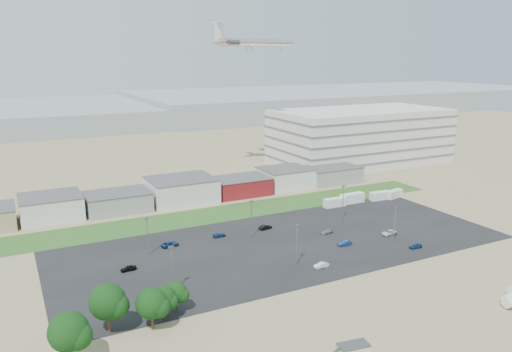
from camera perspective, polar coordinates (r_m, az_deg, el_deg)
ground at (r=116.98m, az=5.99°, el=-11.29°), size 700.00×700.00×0.00m
parking_lot at (r=135.04m, az=3.13°, el=-7.74°), size 120.00×50.00×0.01m
grass_strip at (r=159.97m, az=-4.22°, el=-4.32°), size 160.00×16.00×0.02m
hills_backdrop at (r=417.78m, az=-13.39°, el=7.06°), size 700.00×200.00×9.00m
building_row at (r=170.90m, az=-12.00°, el=-2.02°), size 170.00×20.00×8.00m
parking_garage at (r=239.03m, az=11.81°, el=4.47°), size 80.00×40.00×25.00m
portable_shed at (r=89.03m, az=11.06°, el=-19.09°), size 5.63×3.48×2.66m
storage_tank_nw at (r=116.49m, az=27.05°, el=-12.30°), size 3.79×2.00×2.23m
box_trailer_a at (r=168.61m, az=8.97°, el=-3.00°), size 7.79×2.69×2.89m
box_trailer_b at (r=173.91m, az=10.93°, el=-2.51°), size 8.73×2.76×3.27m
box_trailer_c at (r=179.93m, az=13.99°, el=-2.20°), size 7.75×2.84×2.86m
box_trailer_d at (r=183.76m, az=15.54°, el=-1.98°), size 7.71×4.10×2.76m
tree_far_left at (r=89.30m, az=-20.60°, el=-16.71°), size 7.02×7.02×10.54m
tree_left at (r=96.35m, az=-16.58°, el=-14.00°), size 7.11×7.11×10.67m
tree_mid at (r=95.59m, az=-11.84°, el=-14.40°), size 6.20×6.20×9.30m
tree_right at (r=99.05m, az=-10.51°, el=-13.85°), size 5.04×5.04×7.57m
tree_near at (r=101.52m, az=-9.09°, el=-13.25°), size 4.67×4.67×7.01m
lightpole_front_l at (r=108.70m, az=-9.57°, el=-10.46°), size 1.20×0.50×10.22m
lightpole_front_m at (r=120.65m, az=4.66°, el=-7.86°), size 1.19×0.50×10.11m
lightpole_front_r at (r=138.48m, az=15.55°, el=-5.45°), size 1.20×0.50×10.17m
lightpole_back_l at (r=128.84m, az=-12.30°, el=-6.80°), size 1.15×0.48×9.77m
lightpole_back_m at (r=137.73m, az=-0.52°, el=-4.96°), size 1.24×0.52×10.53m
lightpole_back_r at (r=154.06m, az=9.90°, el=-3.07°), size 1.29×0.54×10.95m
airliner at (r=221.25m, az=-0.13°, el=14.99°), size 45.79×33.28×12.81m
parked_car_0 at (r=145.92m, az=14.95°, el=-6.28°), size 4.95×2.78×1.31m
parked_car_1 at (r=135.65m, az=10.11°, el=-7.55°), size 4.03×1.48×1.32m
parked_car_2 at (r=138.23m, az=17.76°, el=-7.62°), size 3.68×1.77×1.21m
parked_car_5 at (r=122.40m, az=-14.38°, el=-10.18°), size 3.77×1.73×1.25m
parked_car_6 at (r=139.93m, az=-4.21°, el=-6.75°), size 3.85×1.78×1.09m
parked_car_9 at (r=134.70m, az=-9.80°, el=-7.69°), size 4.95×2.73×1.31m
parked_car_10 at (r=104.39m, az=-12.13°, el=-14.40°), size 4.14×1.79×1.19m
parked_car_11 at (r=145.45m, az=1.08°, el=-5.87°), size 4.12×1.91×1.31m
parked_car_12 at (r=143.44m, az=8.09°, el=-6.33°), size 3.93×1.99×1.09m
parked_car_13 at (r=121.34m, az=7.48°, el=-10.07°), size 3.79×1.39×1.24m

